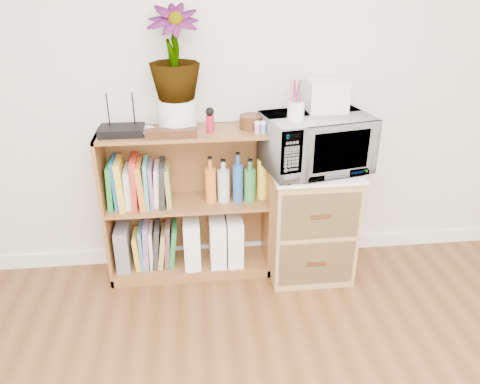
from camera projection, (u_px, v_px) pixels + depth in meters
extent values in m
cube|color=white|center=(242.00, 248.00, 3.22)|extent=(4.00, 0.02, 0.10)
cube|color=brown|center=(188.00, 205.00, 2.87)|extent=(1.00, 0.30, 0.95)
cube|color=#9E7542|center=(309.00, 222.00, 2.93)|extent=(0.50, 0.45, 0.70)
imported|color=white|center=(316.00, 143.00, 2.69)|extent=(0.65, 0.51, 0.32)
cylinder|color=white|center=(296.00, 112.00, 2.51)|extent=(0.09, 0.09, 0.10)
cube|color=silver|center=(326.00, 96.00, 2.67)|extent=(0.22, 0.18, 0.18)
cube|color=black|center=(122.00, 131.00, 2.60)|extent=(0.25, 0.17, 0.04)
imported|color=silver|center=(143.00, 132.00, 2.61)|extent=(0.13, 0.13, 0.03)
cylinder|color=silver|center=(177.00, 115.00, 2.64)|extent=(0.21, 0.21, 0.18)
imported|color=#316829|center=(174.00, 54.00, 2.49)|extent=(0.28, 0.28, 0.49)
cube|color=#361C0E|center=(171.00, 133.00, 2.56)|extent=(0.28, 0.07, 0.05)
cylinder|color=#A51429|center=(210.00, 124.00, 2.62)|extent=(0.04, 0.04, 0.10)
cylinder|color=#3B2410|center=(251.00, 122.00, 2.70)|extent=(0.13, 0.13, 0.08)
cube|color=#D5768E|center=(263.00, 129.00, 2.62)|extent=(0.10, 0.04, 0.05)
cube|color=slate|center=(124.00, 246.00, 2.95)|extent=(0.08, 0.22, 0.28)
cube|color=white|center=(192.00, 240.00, 2.97)|extent=(0.10, 0.25, 0.32)
cube|color=white|center=(217.00, 239.00, 2.99)|extent=(0.10, 0.25, 0.31)
cube|color=white|center=(234.00, 238.00, 3.00)|extent=(0.10, 0.25, 0.31)
cube|color=#22802B|center=(111.00, 185.00, 2.76)|extent=(0.04, 0.20, 0.27)
cube|color=#1B5CA5|center=(116.00, 182.00, 2.75)|extent=(0.03, 0.20, 0.30)
cube|color=gold|center=(122.00, 182.00, 2.76)|extent=(0.04, 0.20, 0.30)
cube|color=silver|center=(129.00, 187.00, 2.78)|extent=(0.04, 0.20, 0.24)
cube|color=red|center=(135.00, 181.00, 2.76)|extent=(0.05, 0.20, 0.31)
cube|color=orange|center=(142.00, 183.00, 2.77)|extent=(0.05, 0.20, 0.28)
cube|color=teal|center=(147.00, 182.00, 2.78)|extent=(0.02, 0.20, 0.28)
cube|color=#885C8A|center=(152.00, 184.00, 2.78)|extent=(0.02, 0.20, 0.25)
cube|color=#FFE8C6|center=(157.00, 185.00, 2.79)|extent=(0.04, 0.20, 0.24)
cube|color=black|center=(162.00, 183.00, 2.79)|extent=(0.05, 0.20, 0.27)
cube|color=olive|center=(168.00, 184.00, 2.80)|extent=(0.04, 0.20, 0.24)
cylinder|color=orange|center=(210.00, 180.00, 2.81)|extent=(0.07, 0.07, 0.28)
cylinder|color=silver|center=(223.00, 180.00, 2.83)|extent=(0.07, 0.07, 0.26)
cylinder|color=#2254A0|center=(237.00, 176.00, 2.82)|extent=(0.06, 0.06, 0.31)
cylinder|color=#30843E|center=(249.00, 179.00, 2.84)|extent=(0.07, 0.07, 0.26)
cylinder|color=yellow|center=(263.00, 174.00, 2.84)|extent=(0.07, 0.07, 0.32)
cylinder|color=#9DA9AF|center=(276.00, 178.00, 2.86)|extent=(0.06, 0.06, 0.26)
cube|color=gold|center=(137.00, 249.00, 2.97)|extent=(0.04, 0.19, 0.23)
cube|color=teal|center=(142.00, 246.00, 2.96)|extent=(0.02, 0.19, 0.27)
cube|color=slate|center=(147.00, 243.00, 2.96)|extent=(0.05, 0.19, 0.30)
cube|color=beige|center=(152.00, 245.00, 2.97)|extent=(0.03, 0.19, 0.26)
cube|color=#2B2B2B|center=(156.00, 244.00, 2.96)|extent=(0.06, 0.19, 0.29)
cube|color=#A38D4B|center=(162.00, 246.00, 2.98)|extent=(0.07, 0.19, 0.24)
cube|color=brown|center=(168.00, 242.00, 2.97)|extent=(0.05, 0.19, 0.29)
cube|color=#1E7135|center=(173.00, 244.00, 2.98)|extent=(0.06, 0.19, 0.27)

